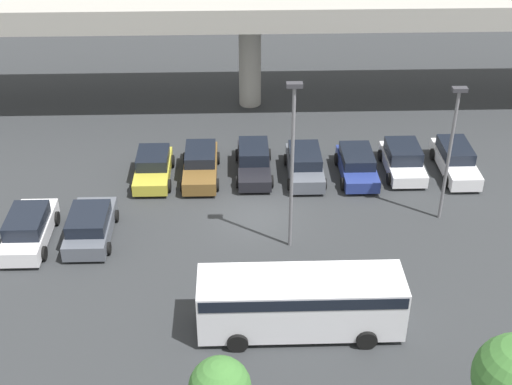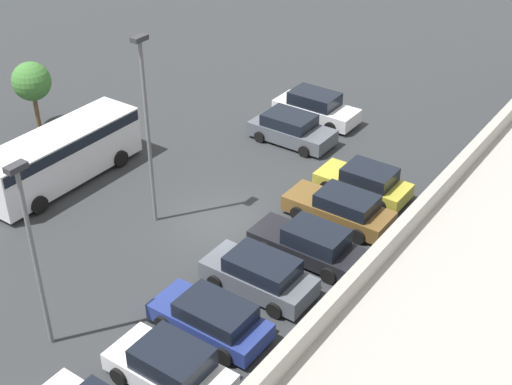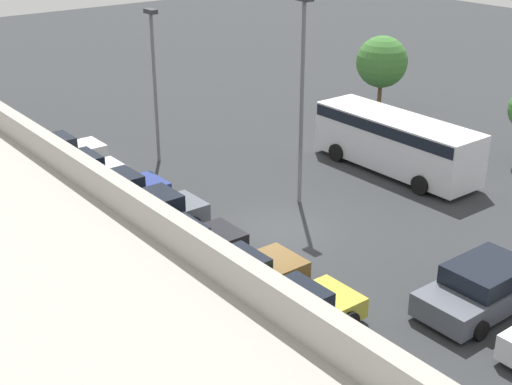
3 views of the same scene
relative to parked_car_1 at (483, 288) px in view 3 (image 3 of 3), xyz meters
name	(u,v)px [view 3 (image 3 of 3)]	position (x,y,z in m)	size (l,w,h in m)	color
ground_plane	(278,230)	(8.16, 1.52, -0.73)	(109.41, 109.41, 0.00)	#2D3033
parked_car_1	(483,288)	(0.00, 0.00, 0.00)	(2.26, 4.46, 1.53)	#515660
parked_car_2	(292,315)	(2.54, 5.66, -0.02)	(2.12, 4.35, 1.49)	gold
parked_car_3	(233,280)	(5.16, 5.86, -0.01)	(2.08, 4.81, 1.52)	brown
parked_car_4	(175,248)	(8.15, 6.16, -0.01)	(2.05, 4.88, 1.55)	black
parked_car_5	(147,216)	(10.98, 5.62, 0.02)	(2.11, 4.44, 1.55)	#515660
parked_car_6	(112,193)	(13.91, 5.59, -0.03)	(2.12, 4.40, 1.42)	navy
parked_car_7	(75,175)	(16.56, 5.99, 0.02)	(2.19, 4.31, 1.59)	silver
parked_car_8	(50,155)	(19.51, 5.86, 0.02)	(1.97, 4.87, 1.58)	silver
shuttle_bus	(396,139)	(9.68, -6.74, 0.81)	(8.30, 2.69, 2.58)	silver
lamp_post_near_aisle	(302,88)	(9.69, -0.90, 4.20)	(0.70, 0.35, 8.46)	slate
lamp_post_mid_lot	(154,74)	(17.51, 1.24, 3.54)	(0.70, 0.35, 7.21)	slate
tree_front_centre	(382,62)	(16.15, -12.64, 2.38)	(2.90, 2.90, 4.58)	brown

